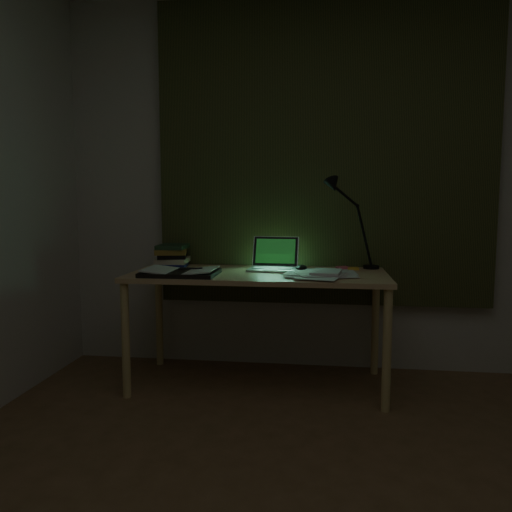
{
  "coord_description": "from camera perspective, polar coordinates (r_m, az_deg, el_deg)",
  "views": [
    {
      "loc": [
        -0.0,
        -1.4,
        1.14
      ],
      "look_at": [
        -0.38,
        1.46,
        0.82
      ],
      "focal_mm": 35.0,
      "sensor_mm": 36.0,
      "label": 1
    }
  ],
  "objects": [
    {
      "name": "open_textbook",
      "position": [
        2.96,
        -8.63,
        -1.81
      ],
      "size": [
        0.43,
        0.31,
        0.04
      ],
      "primitive_type": null,
      "rotation": [
        0.0,
        0.0,
        -0.0
      ],
      "color": "silver",
      "rests_on": "desk"
    },
    {
      "name": "sticky_yellow",
      "position": [
        3.22,
        11.04,
        -1.41
      ],
      "size": [
        0.07,
        0.07,
        0.01
      ],
      "primitive_type": "cube",
      "rotation": [
        0.0,
        0.0,
        0.03
      ],
      "color": "yellow",
      "rests_on": "desk"
    },
    {
      "name": "book_stack",
      "position": [
        3.32,
        -9.49,
        0.1
      ],
      "size": [
        0.23,
        0.27,
        0.16
      ],
      "primitive_type": null,
      "rotation": [
        0.0,
        0.0,
        0.17
      ],
      "color": "silver",
      "rests_on": "desk"
    },
    {
      "name": "loose_papers",
      "position": [
        2.98,
        6.98,
        -1.89
      ],
      "size": [
        0.37,
        0.4,
        0.02
      ],
      "primitive_type": null,
      "rotation": [
        0.0,
        0.0,
        -0.01
      ],
      "color": "silver",
      "rests_on": "desk"
    },
    {
      "name": "laptop",
      "position": [
        3.1,
        1.89,
        0.27
      ],
      "size": [
        0.31,
        0.35,
        0.21
      ],
      "primitive_type": null,
      "rotation": [
        0.0,
        0.0,
        -0.05
      ],
      "color": "#BCBBC0",
      "rests_on": "desk"
    },
    {
      "name": "sticky_pink",
      "position": [
        3.24,
        9.9,
        -1.33
      ],
      "size": [
        0.09,
        0.09,
        0.02
      ],
      "primitive_type": "cube",
      "rotation": [
        0.0,
        0.0,
        0.39
      ],
      "color": "#F45F7A",
      "rests_on": "desk"
    },
    {
      "name": "desk_lamp",
      "position": [
        3.27,
        13.14,
        3.32
      ],
      "size": [
        0.41,
        0.35,
        0.54
      ],
      "primitive_type": null,
      "rotation": [
        0.0,
        0.0,
        0.2
      ],
      "color": "black",
      "rests_on": "desk"
    },
    {
      "name": "mouse",
      "position": [
        3.11,
        5.23,
        -1.35
      ],
      "size": [
        0.08,
        0.11,
        0.04
      ],
      "primitive_type": "ellipsoid",
      "rotation": [
        0.0,
        0.0,
        -0.19
      ],
      "color": "black",
      "rests_on": "desk"
    },
    {
      "name": "curtain",
      "position": [
        3.37,
        7.71,
        11.54
      ],
      "size": [
        2.2,
        0.06,
        2.0
      ],
      "primitive_type": "cube",
      "color": "#30381C",
      "rests_on": "wall_back"
    },
    {
      "name": "desk",
      "position": [
        3.1,
        0.29,
        -8.36
      ],
      "size": [
        1.55,
        0.68,
        0.71
      ],
      "primitive_type": null,
      "color": "tan",
      "rests_on": "floor"
    },
    {
      "name": "wall_back",
      "position": [
        3.4,
        7.66,
        8.12
      ],
      "size": [
        3.5,
        0.0,
        2.5
      ],
      "primitive_type": "cube",
      "color": "beige",
      "rests_on": "ground"
    }
  ]
}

